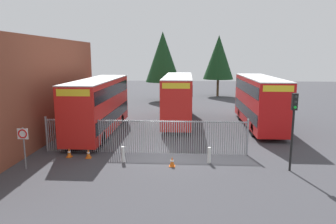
% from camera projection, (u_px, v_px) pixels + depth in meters
% --- Properties ---
extents(ground_plane, '(100.00, 100.00, 0.00)m').
position_uv_depth(ground_plane, '(171.00, 126.00, 27.86)').
color(ground_plane, '#3D3D42').
extents(palisade_fence, '(13.19, 0.14, 2.35)m').
position_uv_depth(palisade_fence, '(145.00, 135.00, 19.87)').
color(palisade_fence, gray).
rests_on(palisade_fence, ground).
extents(double_decker_bus_near_gate, '(2.54, 10.81, 4.42)m').
position_uv_depth(double_decker_bus_near_gate, '(99.00, 104.00, 24.57)').
color(double_decker_bus_near_gate, red).
rests_on(double_decker_bus_near_gate, ground).
extents(double_decker_bus_behind_fence_left, '(2.54, 10.81, 4.42)m').
position_uv_depth(double_decker_bus_behind_fence_left, '(178.00, 97.00, 28.93)').
color(double_decker_bus_behind_fence_left, red).
rests_on(double_decker_bus_behind_fence_left, ground).
extents(double_decker_bus_behind_fence_right, '(2.54, 10.81, 4.42)m').
position_uv_depth(double_decker_bus_behind_fence_right, '(259.00, 100.00, 26.93)').
color(double_decker_bus_behind_fence_right, red).
rests_on(double_decker_bus_behind_fence_right, ground).
extents(bollard_near_left, '(0.20, 0.20, 0.95)m').
position_uv_depth(bollard_near_left, '(123.00, 154.00, 18.30)').
color(bollard_near_left, silver).
rests_on(bollard_near_left, ground).
extents(bollard_center_front, '(0.20, 0.20, 0.95)m').
position_uv_depth(bollard_center_front, '(209.00, 155.00, 18.15)').
color(bollard_center_front, silver).
rests_on(bollard_center_front, ground).
extents(traffic_cone_by_gate, '(0.34, 0.34, 0.59)m').
position_uv_depth(traffic_cone_by_gate, '(88.00, 154.00, 19.04)').
color(traffic_cone_by_gate, orange).
rests_on(traffic_cone_by_gate, ground).
extents(traffic_cone_mid_forecourt, '(0.34, 0.34, 0.59)m').
position_uv_depth(traffic_cone_mid_forecourt, '(172.00, 162.00, 17.60)').
color(traffic_cone_mid_forecourt, orange).
rests_on(traffic_cone_mid_forecourt, ground).
extents(traffic_cone_near_kerb, '(0.34, 0.34, 0.59)m').
position_uv_depth(traffic_cone_near_kerb, '(69.00, 153.00, 19.22)').
color(traffic_cone_near_kerb, orange).
rests_on(traffic_cone_near_kerb, ground).
extents(speed_limit_sign_post, '(0.60, 0.14, 2.40)m').
position_uv_depth(speed_limit_sign_post, '(23.00, 139.00, 16.87)').
color(speed_limit_sign_post, slate).
rests_on(speed_limit_sign_post, ground).
extents(traffic_light_kerbside, '(0.28, 0.33, 4.30)m').
position_uv_depth(traffic_light_kerbside, '(294.00, 118.00, 16.46)').
color(traffic_light_kerbside, black).
rests_on(traffic_light_kerbside, ground).
extents(tree_tall_back, '(4.64, 4.64, 9.30)m').
position_uv_depth(tree_tall_back, '(219.00, 57.00, 47.05)').
color(tree_tall_back, '#4C3823').
rests_on(tree_tall_back, ground).
extents(tree_short_side, '(4.77, 4.77, 9.48)m').
position_uv_depth(tree_short_side, '(163.00, 57.00, 42.23)').
color(tree_short_side, '#4C3823').
rests_on(tree_short_side, ground).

